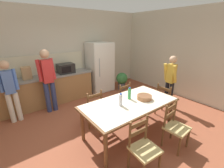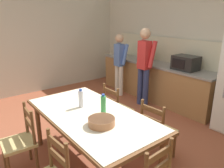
{
  "view_description": "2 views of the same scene",
  "coord_description": "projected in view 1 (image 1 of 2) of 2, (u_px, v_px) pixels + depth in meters",
  "views": [
    {
      "loc": [
        -1.68,
        -2.44,
        2.21
      ],
      "look_at": [
        0.05,
        -0.15,
        1.18
      ],
      "focal_mm": 24.0,
      "sensor_mm": 36.0,
      "label": 1
    },
    {
      "loc": [
        2.58,
        -1.81,
        2.04
      ],
      "look_at": [
        -0.13,
        0.3,
        0.94
      ],
      "focal_mm": 35.0,
      "sensor_mm": 36.0,
      "label": 2
    }
  ],
  "objects": [
    {
      "name": "kitchen_counter",
      "position": [
        40.0,
        92.0,
        4.54
      ],
      "size": [
        3.26,
        0.66,
        0.91
      ],
      "color": "#9E7042",
      "rests_on": "ground"
    },
    {
      "name": "person_at_counter",
      "position": [
        48.0,
        78.0,
        4.05
      ],
      "size": [
        0.44,
        0.31,
        1.76
      ],
      "rotation": [
        0.0,
        0.0,
        1.57
      ],
      "color": "navy",
      "rests_on": "ground"
    },
    {
      "name": "bottle_near_centre",
      "position": [
        121.0,
        100.0,
        2.96
      ],
      "size": [
        0.07,
        0.07,
        0.27
      ],
      "color": "silver",
      "rests_on": "dining_table"
    },
    {
      "name": "chair_head_end",
      "position": [
        165.0,
        100.0,
        4.0
      ],
      "size": [
        0.42,
        0.44,
        0.91
      ],
      "rotation": [
        0.0,
        0.0,
        1.62
      ],
      "color": "brown",
      "rests_on": "ground"
    },
    {
      "name": "serving_bowl",
      "position": [
        144.0,
        97.0,
        3.27
      ],
      "size": [
        0.32,
        0.32,
        0.09
      ],
      "color": "#9E6642",
      "rests_on": "dining_table"
    },
    {
      "name": "wall_back",
      "position": [
        61.0,
        54.0,
        5.04
      ],
      "size": [
        6.52,
        0.12,
        2.9
      ],
      "primitive_type": "cube",
      "color": "beige",
      "rests_on": "ground"
    },
    {
      "name": "chair_side_far_left",
      "position": [
        92.0,
        108.0,
        3.61
      ],
      "size": [
        0.43,
        0.41,
        0.91
      ],
      "rotation": [
        0.0,
        0.0,
        3.16
      ],
      "color": "brown",
      "rests_on": "ground"
    },
    {
      "name": "chair_side_far_right",
      "position": [
        121.0,
        98.0,
        4.13
      ],
      "size": [
        0.45,
        0.43,
        0.91
      ],
      "rotation": [
        0.0,
        0.0,
        3.21
      ],
      "color": "brown",
      "rests_on": "ground"
    },
    {
      "name": "ground_plane",
      "position": [
        107.0,
        130.0,
        3.53
      ],
      "size": [
        8.32,
        8.32,
        0.0
      ],
      "primitive_type": "plane",
      "color": "brown"
    },
    {
      "name": "person_at_sink",
      "position": [
        10.0,
        89.0,
        3.59
      ],
      "size": [
        0.4,
        0.27,
        1.57
      ],
      "rotation": [
        0.0,
        0.0,
        1.57
      ],
      "color": "silver",
      "rests_on": "ground"
    },
    {
      "name": "counter_splashback",
      "position": [
        33.0,
        65.0,
        4.52
      ],
      "size": [
        3.22,
        0.03,
        0.6
      ],
      "primitive_type": "cube",
      "color": "beige",
      "rests_on": "kitchen_counter"
    },
    {
      "name": "microwave",
      "position": [
        66.0,
        68.0,
        4.81
      ],
      "size": [
        0.5,
        0.39,
        0.3
      ],
      "color": "black",
      "rests_on": "kitchen_counter"
    },
    {
      "name": "bottle_off_centre",
      "position": [
        129.0,
        94.0,
        3.26
      ],
      "size": [
        0.07,
        0.07,
        0.27
      ],
      "color": "green",
      "rests_on": "dining_table"
    },
    {
      "name": "dining_table",
      "position": [
        130.0,
        105.0,
        3.17
      ],
      "size": [
        2.04,
        1.05,
        0.79
      ],
      "rotation": [
        0.0,
        0.0,
        -0.0
      ],
      "color": "brown",
      "rests_on": "ground"
    },
    {
      "name": "chair_side_near_left",
      "position": [
        143.0,
        148.0,
        2.39
      ],
      "size": [
        0.44,
        0.43,
        0.91
      ],
      "rotation": [
        0.0,
        0.0,
        -0.06
      ],
      "color": "brown",
      "rests_on": "ground"
    },
    {
      "name": "potted_plant",
      "position": [
        122.0,
        80.0,
        5.84
      ],
      "size": [
        0.44,
        0.44,
        0.67
      ],
      "color": "#4C4C51",
      "rests_on": "ground"
    },
    {
      "name": "wall_right",
      "position": [
        187.0,
        55.0,
        4.89
      ],
      "size": [
        0.12,
        5.2,
        2.9
      ],
      "primitive_type": "cube",
      "color": "beige",
      "rests_on": "ground"
    },
    {
      "name": "paper_bag",
      "position": [
        27.0,
        73.0,
        4.16
      ],
      "size": [
        0.24,
        0.16,
        0.36
      ],
      "primitive_type": "cube",
      "color": "tan",
      "rests_on": "kitchen_counter"
    },
    {
      "name": "refrigerator",
      "position": [
        100.0,
        67.0,
        5.59
      ],
      "size": [
        0.86,
        0.73,
        1.81
      ],
      "color": "silver",
      "rests_on": "ground"
    },
    {
      "name": "person_by_table",
      "position": [
        170.0,
        79.0,
        4.36
      ],
      "size": [
        0.28,
        0.4,
        1.55
      ],
      "rotation": [
        0.0,
        0.0,
        3.1
      ],
      "color": "black",
      "rests_on": "ground"
    },
    {
      "name": "chair_side_near_right",
      "position": [
        175.0,
        127.0,
        2.91
      ],
      "size": [
        0.45,
        0.43,
        0.91
      ],
      "rotation": [
        0.0,
        0.0,
        0.07
      ],
      "color": "brown",
      "rests_on": "ground"
    }
  ]
}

